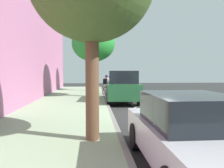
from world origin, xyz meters
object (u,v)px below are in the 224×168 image
Objects in this scene: parked_suv_green_nearest at (122,86)px; cyclist_with_backpack at (106,83)px; bicycle_at_curb at (109,91)px; street_tree_near_cyclist at (94,49)px; street_tree_mid_block at (93,44)px; parked_sedan_silver_second at (190,133)px.

parked_suv_green_nearest is 2.88× the size of cyclist_with_backpack.
parked_suv_green_nearest is 4.16m from bicycle_at_curb.
parked_suv_green_nearest reaches higher than bicycle_at_curb.
parked_suv_green_nearest is at bearing 97.91° from bicycle_at_curb.
street_tree_near_cyclist reaches higher than cyclist_with_backpack.
street_tree_mid_block reaches higher than parked_suv_green_nearest.
bicycle_at_curb is at bearing 116.82° from cyclist_with_backpack.
street_tree_mid_block reaches higher than street_tree_near_cyclist.
parked_sedan_silver_second is at bearing 96.04° from street_tree_near_cyclist.
parked_sedan_silver_second is at bearing 90.56° from parked_suv_green_nearest.
parked_sedan_silver_second is at bearing 92.64° from bicycle_at_curb.
bicycle_at_curb is at bearing -87.36° from parked_sedan_silver_second.
cyclist_with_backpack is (0.89, -14.91, 0.26)m from parked_sedan_silver_second.
street_tree_mid_block reaches higher than parked_sedan_silver_second.
parked_sedan_silver_second is at bearing 93.40° from cyclist_with_backpack.
parked_suv_green_nearest is 0.93× the size of street_tree_mid_block.
bicycle_at_curb is 5.35m from street_tree_near_cyclist.
parked_suv_green_nearest reaches higher than parked_sedan_silver_second.
parked_suv_green_nearest is 0.95× the size of street_tree_near_cyclist.
street_tree_mid_block reaches higher than bicycle_at_curb.
cyclist_with_backpack reaches higher than bicycle_at_curb.
street_tree_mid_block is at bearing 90.00° from street_tree_near_cyclist.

